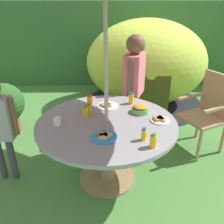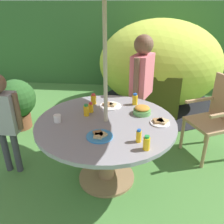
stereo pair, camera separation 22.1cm
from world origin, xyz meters
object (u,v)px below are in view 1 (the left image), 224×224
Objects in this scene: plate_center_front at (107,106)px; juice_bottle_mid_left at (85,112)px; juice_bottle_mid_right at (144,134)px; child_in_pink_shirt at (134,75)px; snack_bowl at (140,109)px; juice_bottle_near_left at (153,141)px; garden_table at (107,135)px; dome_tent at (146,63)px; wooden_chair at (208,109)px; juice_bottle_front_edge at (131,98)px; plate_center_back at (104,136)px; juice_bottle_far_right at (89,109)px; juice_bottle_far_left at (90,100)px; plate_near_right at (160,119)px; potted_plant at (4,106)px; cup_near at (57,121)px.

juice_bottle_mid_left reaches higher than plate_center_front.
juice_bottle_mid_right is (0.52, -0.42, -0.00)m from juice_bottle_mid_left.
child_in_pink_shirt is 0.72m from snack_bowl.
juice_bottle_near_left is 1.07× the size of juice_bottle_mid_right.
child_in_pink_shirt is at bearing 69.20° from garden_table.
dome_tent is 2.55m from juice_bottle_near_left.
wooden_chair is 1.36m from juice_bottle_near_left.
child_in_pink_shirt is 0.98m from juice_bottle_mid_left.
snack_bowl reaches higher than garden_table.
juice_bottle_front_edge is at bearing 57.47° from garden_table.
garden_table is at bearing 86.74° from plate_center_back.
child_in_pink_shirt reaches higher than juice_bottle_near_left.
juice_bottle_mid_left is (-0.03, -0.08, 0.01)m from juice_bottle_far_right.
juice_bottle_far_left is at bearing -107.63° from wooden_chair.
plate_near_right is at bearing -33.16° from plate_center_front.
wooden_chair is 8.04× the size of juice_bottle_mid_left.
juice_bottle_mid_left is (1.22, -0.88, 0.33)m from potted_plant.
juice_bottle_far_left is 0.87m from juice_bottle_mid_right.
juice_bottle_far_right reaches higher than snack_bowl.
wooden_chair reaches higher than plate_center_back.
dome_tent is at bearing 81.62° from juice_bottle_mid_right.
plate_near_right is 0.71m from juice_bottle_far_right.
garden_table is 1.36m from wooden_chair.
plate_near_right is at bearing -14.22° from juice_bottle_far_right.
juice_bottle_mid_right is (-0.92, -0.93, 0.21)m from wooden_chair.
dome_tent reaches higher than plate_near_right.
child_in_pink_shirt is 19.76× the size of cup_near.
snack_bowl is 0.56m from juice_bottle_mid_left.
dome_tent is 2.10m from juice_bottle_far_right.
juice_bottle_far_left is 0.52m from cup_near.
wooden_chair reaches higher than cup_near.
juice_bottle_near_left is at bearing -87.76° from snack_bowl.
child_in_pink_shirt is at bearing 55.66° from juice_bottle_mid_left.
juice_bottle_far_left reaches higher than juice_bottle_far_right.
potted_plant reaches higher than garden_table.
plate_center_back is 0.63m from plate_center_front.
juice_bottle_front_edge is (0.45, 0.03, 0.00)m from juice_bottle_far_left.
plate_near_right reaches higher than garden_table.
plate_near_right is (-0.16, -2.09, -0.02)m from dome_tent.
potted_plant is at bearing 141.82° from juice_bottle_near_left.
juice_bottle_near_left reaches higher than juice_bottle_far_right.
juice_bottle_mid_left is 0.67m from juice_bottle_mid_right.
plate_center_back is 3.23× the size of cup_near.
juice_bottle_mid_right reaches higher than plate_near_right.
juice_bottle_far_right is at bearing -87.40° from juice_bottle_far_left.
plate_near_right is (-0.72, -0.59, 0.17)m from wooden_chair.
plate_center_front is at bearing -16.03° from juice_bottle_far_left.
plate_near_right is 0.77× the size of plate_center_front.
wooden_chair reaches higher than juice_bottle_near_left.
wooden_chair is at bearing 91.92° from child_in_pink_shirt.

